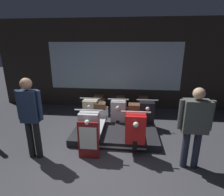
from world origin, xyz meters
The scene contains 11 objects.
ground_plane centered at (0.00, 0.00, 0.00)m, with size 30.00×30.00×0.00m, color #38383D.
shop_wall_back centered at (0.00, 4.03, 1.60)m, with size 8.75×0.09×3.20m.
display_platform centered at (0.23, 1.58, 0.09)m, with size 2.16×1.11×0.18m.
scooter_display_left centered at (-0.25, 1.53, 0.50)m, with size 0.59×1.75×0.85m.
scooter_display_right centered at (0.72, 1.53, 0.50)m, with size 0.59×1.75×0.85m.
scooter_backrow_0 centered at (-0.54, 2.92, 0.32)m, with size 0.59×1.75×0.85m.
scooter_backrow_1 centered at (0.27, 2.92, 0.32)m, with size 0.59×1.75×0.85m.
scooter_backrow_2 centered at (1.08, 2.92, 0.32)m, with size 0.59×1.75×0.85m.
person_left_browsing centered at (-1.38, 0.64, 0.99)m, with size 0.52×0.22×1.72m.
person_right_browsing centered at (1.78, 0.64, 0.95)m, with size 0.62×0.26×1.61m.
price_sign_board centered at (-0.24, 0.70, 0.42)m, with size 0.44×0.04×0.83m.
Camera 1 is at (0.57, -2.41, 2.32)m, focal length 28.00 mm.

